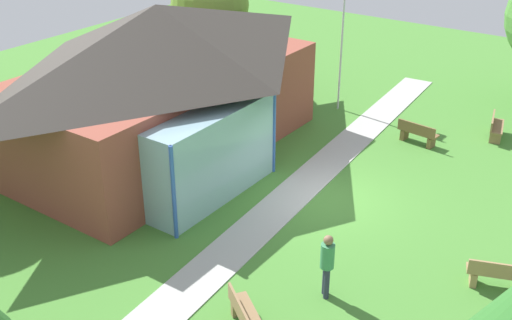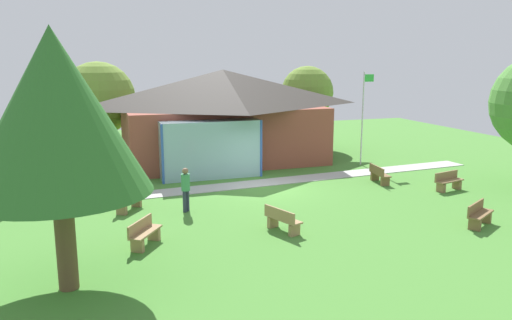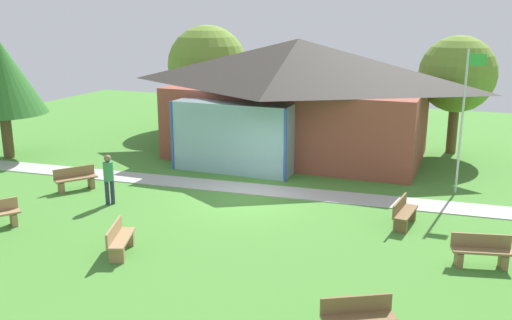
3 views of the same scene
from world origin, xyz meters
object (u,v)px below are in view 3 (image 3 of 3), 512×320
(bench_front_center, at_px, (120,240))
(bench_front_right, at_px, (358,319))
(bench_lawn_far_right, at_px, (481,252))
(tree_west_hedge, at_px, (0,76))
(pavilion, at_px, (295,97))
(visitor_strolling_lawn, at_px, (109,175))
(tree_behind_pavilion_left, at_px, (207,65))
(bench_mid_left, at_px, (76,179))
(flagpole, at_px, (464,115))
(bench_mid_right, at_px, (404,213))
(tree_behind_pavilion_right, at_px, (457,75))

(bench_front_center, distance_m, bench_front_right, 7.04)
(bench_lawn_far_right, xyz_separation_m, tree_west_hedge, (-19.88, 4.30, 3.29))
(bench_front_right, bearing_deg, bench_front_center, -43.53)
(tree_west_hedge, bearing_deg, bench_lawn_far_right, -12.19)
(tree_west_hedge, bearing_deg, pavilion, 22.79)
(visitor_strolling_lawn, distance_m, tree_behind_pavilion_left, 13.72)
(tree_west_hedge, xyz_separation_m, tree_behind_pavilion_left, (5.36, 9.53, -0.21))
(bench_mid_left, bearing_deg, tree_west_hedge, -80.00)
(pavilion, xyz_separation_m, bench_mid_left, (-5.96, -7.81, -2.32))
(flagpole, relative_size, tree_behind_pavilion_left, 0.91)
(bench_mid_right, xyz_separation_m, tree_behind_pavilion_left, (-12.30, 11.65, 3.08))
(tree_behind_pavilion_right, bearing_deg, visitor_strolling_lawn, -131.28)
(bench_front_center, relative_size, bench_front_right, 1.02)
(pavilion, height_order, bench_front_center, pavilion)
(bench_lawn_far_right, xyz_separation_m, visitor_strolling_lawn, (-11.83, 0.60, 0.62))
(bench_front_center, xyz_separation_m, bench_front_right, (6.83, -1.69, 0.00))
(pavilion, bearing_deg, bench_front_right, -67.49)
(bench_front_center, height_order, bench_mid_left, same)
(bench_mid_left, distance_m, bench_front_right, 13.06)
(bench_mid_right, height_order, bench_lawn_far_right, same)
(tree_west_hedge, bearing_deg, bench_mid_left, -25.43)
(tree_west_hedge, xyz_separation_m, tree_behind_pavilion_right, (18.53, 8.24, -0.07))
(visitor_strolling_lawn, height_order, tree_behind_pavilion_left, tree_behind_pavilion_left)
(bench_mid_right, distance_m, bench_lawn_far_right, 3.11)
(bench_mid_right, bearing_deg, tree_behind_pavilion_left, -126.64)
(pavilion, bearing_deg, bench_mid_left, -127.35)
(pavilion, distance_m, bench_front_right, 15.03)
(tree_behind_pavilion_right, bearing_deg, bench_front_right, -93.23)
(bench_mid_right, bearing_deg, pavilion, -134.15)
(bench_mid_right, relative_size, bench_lawn_far_right, 0.99)
(bench_front_right, bearing_deg, tree_west_hedge, -56.04)
(visitor_strolling_lawn, distance_m, tree_west_hedge, 9.25)
(bench_front_center, height_order, tree_behind_pavilion_left, tree_behind_pavilion_left)
(flagpole, xyz_separation_m, bench_front_center, (-8.31, -8.95, -2.46))
(bench_mid_left, height_order, tree_west_hedge, tree_west_hedge)
(pavilion, bearing_deg, bench_lawn_far_right, -49.29)
(bench_front_right, bearing_deg, bench_mid_right, -120.37)
(visitor_strolling_lawn, xyz_separation_m, tree_behind_pavilion_left, (-2.69, 13.22, 2.46))
(pavilion, xyz_separation_m, bench_lawn_far_right, (8.00, -9.29, -2.32))
(bench_mid_right, relative_size, tree_behind_pavilion_left, 0.27)
(bench_front_center, relative_size, bench_mid_left, 1.06)
(bench_lawn_far_right, bearing_deg, bench_mid_right, -57.51)
(bench_front_center, distance_m, bench_mid_left, 6.40)
(bench_front_center, bearing_deg, visitor_strolling_lawn, -161.58)
(bench_mid_right, bearing_deg, bench_front_right, 6.07)
(bench_front_right, relative_size, tree_west_hedge, 0.28)
(bench_mid_right, relative_size, tree_west_hedge, 0.28)
(bench_lawn_far_right, bearing_deg, tree_behind_pavilion_left, -56.72)
(pavilion, height_order, bench_mid_left, pavilion)
(pavilion, height_order, tree_west_hedge, tree_west_hedge)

